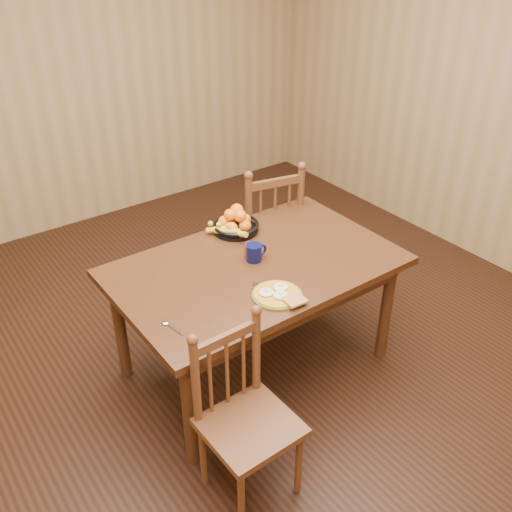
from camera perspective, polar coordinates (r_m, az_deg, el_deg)
room at (r=2.94m, az=0.00°, el=9.15°), size 4.52×5.02×2.72m
dining_table at (r=3.27m, az=0.00°, el=-2.01°), size 1.60×1.00×0.75m
chair_far at (r=4.06m, az=0.90°, el=2.51°), size 0.55×0.53×1.02m
chair_near at (r=2.75m, az=-1.09°, el=-15.97°), size 0.42×0.40×0.91m
breakfast_plate at (r=2.95m, az=2.22°, el=-3.88°), size 0.26×0.29×0.04m
fork at (r=3.00m, az=0.57°, el=-3.42°), size 0.07×0.18×0.00m
spoon at (r=2.80m, az=-8.76°, el=-6.79°), size 0.05×0.16×0.01m
coffee_mug at (r=3.23m, az=-0.13°, el=0.38°), size 0.13×0.09×0.10m
juice_glass at (r=3.26m, az=-0.62°, el=0.52°), size 0.06×0.06×0.09m
fruit_bowl at (r=3.52m, az=-2.11°, el=3.27°), size 0.32×0.32×0.17m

